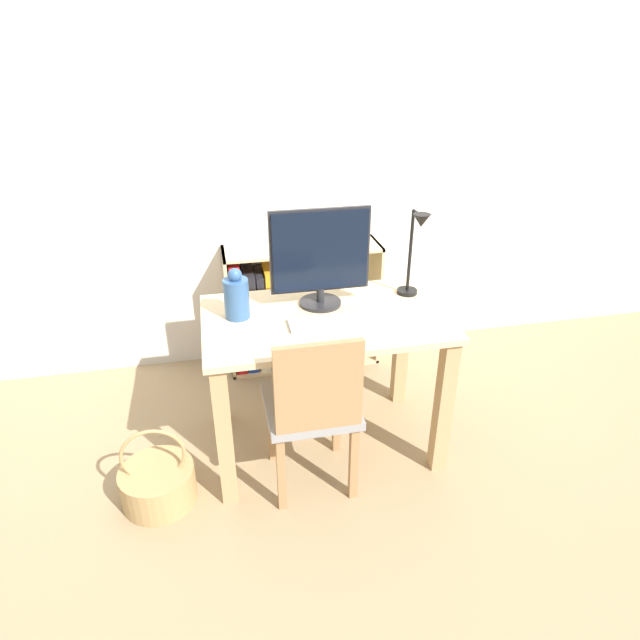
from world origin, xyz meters
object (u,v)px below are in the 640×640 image
at_px(vase, 236,297).
at_px(desk_lamp, 415,247).
at_px(monitor, 320,255).
at_px(bookshelf, 275,315).
at_px(chair, 313,406).
at_px(basket, 158,483).
at_px(keyboard, 329,322).

height_order(vase, desk_lamp, desk_lamp).
distance_m(monitor, vase, 0.42).
relative_size(monitor, bookshelf, 0.50).
relative_size(desk_lamp, chair, 0.52).
height_order(desk_lamp, chair, desk_lamp).
bearing_deg(chair, basket, -179.99).
distance_m(monitor, chair, 0.68).
bearing_deg(bookshelf, monitor, -78.67).
bearing_deg(bookshelf, vase, -108.94).
relative_size(bookshelf, basket, 2.37).
distance_m(vase, bookshelf, 0.93).
bearing_deg(vase, basket, -145.10).
height_order(monitor, bookshelf, monitor).
distance_m(desk_lamp, basket, 1.60).
relative_size(vase, chair, 0.28).
relative_size(monitor, chair, 0.55).
bearing_deg(chair, vase, 132.55).
bearing_deg(vase, chair, -52.55).
distance_m(desk_lamp, bookshelf, 1.14).
distance_m(monitor, basket, 1.26).
bearing_deg(vase, monitor, 7.88).
xyz_separation_m(desk_lamp, bookshelf, (-0.59, 0.72, -0.65)).
bearing_deg(basket, bookshelf, 56.84).
height_order(keyboard, bookshelf, bookshelf).
height_order(keyboard, basket, keyboard).
bearing_deg(vase, keyboard, -21.34).
distance_m(monitor, desk_lamp, 0.45).
bearing_deg(basket, monitor, 23.19).
bearing_deg(desk_lamp, monitor, 176.67).
distance_m(vase, chair, 0.59).
bearing_deg(basket, chair, -5.09).
bearing_deg(desk_lamp, vase, -178.06).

